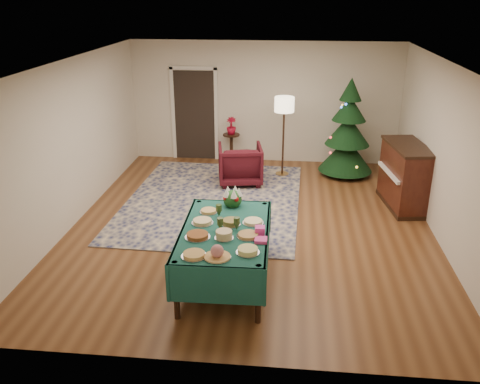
# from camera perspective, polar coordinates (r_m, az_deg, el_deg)

# --- Properties ---
(room_shell) EXTENTS (7.00, 7.00, 7.00)m
(room_shell) POSITION_cam_1_polar(r_m,az_deg,el_deg) (8.19, 1.37, 4.96)
(room_shell) COLOR #593319
(room_shell) RESTS_ON ground
(doorway) EXTENTS (1.08, 0.04, 2.16)m
(doorway) POSITION_cam_1_polar(r_m,az_deg,el_deg) (11.81, -5.12, 8.88)
(doorway) COLOR black
(doorway) RESTS_ON ground
(rug) EXTENTS (3.32, 4.29, 0.02)m
(rug) POSITION_cam_1_polar(r_m,az_deg,el_deg) (9.63, -3.00, -0.91)
(rug) COLOR #131B49
(rug) RESTS_ON ground
(buffet_table) EXTENTS (1.22, 2.03, 0.78)m
(buffet_table) POSITION_cam_1_polar(r_m,az_deg,el_deg) (6.79, -1.70, -5.37)
(buffet_table) COLOR black
(buffet_table) RESTS_ON ground
(platter_0) EXTENTS (0.31, 0.31, 0.05)m
(platter_0) POSITION_cam_1_polar(r_m,az_deg,el_deg) (6.08, -5.19, -7.04)
(platter_0) COLOR silver
(platter_0) RESTS_ON buffet_table
(platter_1) EXTENTS (0.33, 0.33, 0.17)m
(platter_1) POSITION_cam_1_polar(r_m,az_deg,el_deg) (6.01, -2.57, -6.82)
(platter_1) COLOR silver
(platter_1) RESTS_ON buffet_table
(platter_2) EXTENTS (0.29, 0.29, 0.06)m
(platter_2) POSITION_cam_1_polar(r_m,az_deg,el_deg) (6.13, 0.88, -6.59)
(platter_2) COLOR silver
(platter_2) RESTS_ON buffet_table
(platter_3) EXTENTS (0.33, 0.33, 0.05)m
(platter_3) POSITION_cam_1_polar(r_m,az_deg,el_deg) (6.51, -4.79, -4.91)
(platter_3) COLOR silver
(platter_3) RESTS_ON buffet_table
(platter_4) EXTENTS (0.25, 0.25, 0.11)m
(platter_4) POSITION_cam_1_polar(r_m,az_deg,el_deg) (6.46, -1.81, -4.82)
(platter_4) COLOR silver
(platter_4) RESTS_ON buffet_table
(platter_5) EXTENTS (0.30, 0.30, 0.04)m
(platter_5) POSITION_cam_1_polar(r_m,az_deg,el_deg) (6.52, 0.92, -4.87)
(platter_5) COLOR silver
(platter_5) RESTS_ON buffet_table
(platter_6) EXTENTS (0.30, 0.30, 0.05)m
(platter_6) POSITION_cam_1_polar(r_m,az_deg,el_deg) (6.89, -4.25, -3.34)
(platter_6) COLOR silver
(platter_6) RESTS_ON buffet_table
(platter_7) EXTENTS (0.26, 0.26, 0.07)m
(platter_7) POSITION_cam_1_polar(r_m,az_deg,el_deg) (6.82, -1.02, -3.43)
(platter_7) COLOR silver
(platter_7) RESTS_ON buffet_table
(platter_8) EXTENTS (0.29, 0.29, 0.04)m
(platter_8) POSITION_cam_1_polar(r_m,az_deg,el_deg) (6.88, 1.48, -3.36)
(platter_8) COLOR silver
(platter_8) RESTS_ON buffet_table
(platter_9) EXTENTS (0.26, 0.26, 0.04)m
(platter_9) POSITION_cam_1_polar(r_m,az_deg,el_deg) (7.21, -3.54, -2.16)
(platter_9) COLOR silver
(platter_9) RESTS_ON buffet_table
(goblet_0) EXTENTS (0.08, 0.08, 0.18)m
(goblet_0) POSITION_cam_1_polar(r_m,az_deg,el_deg) (7.04, -2.39, -2.07)
(goblet_0) COLOR #2D471E
(goblet_0) RESTS_ON buffet_table
(goblet_1) EXTENTS (0.08, 0.08, 0.18)m
(goblet_1) POSITION_cam_1_polar(r_m,az_deg,el_deg) (6.65, -0.36, -3.55)
(goblet_1) COLOR #2D471E
(goblet_1) RESTS_ON buffet_table
(goblet_2) EXTENTS (0.08, 0.08, 0.18)m
(goblet_2) POSITION_cam_1_polar(r_m,az_deg,el_deg) (6.64, -2.24, -3.59)
(goblet_2) COLOR #2D471E
(goblet_2) RESTS_ON buffet_table
(napkin_stack) EXTENTS (0.16, 0.16, 0.04)m
(napkin_stack) POSITION_cam_1_polar(r_m,az_deg,el_deg) (6.40, 2.35, -5.41)
(napkin_stack) COLOR #EF429F
(napkin_stack) RESTS_ON buffet_table
(gift_box) EXTENTS (0.13, 0.13, 0.10)m
(gift_box) POSITION_cam_1_polar(r_m,az_deg,el_deg) (6.57, 2.26, -4.34)
(gift_box) COLOR #ED42B1
(gift_box) RESTS_ON buffet_table
(centerpiece) EXTENTS (0.28, 0.28, 0.32)m
(centerpiece) POSITION_cam_1_polar(r_m,az_deg,el_deg) (7.37, -0.84, -0.59)
(centerpiece) COLOR #1E4C1E
(centerpiece) RESTS_ON buffet_table
(armchair) EXTENTS (0.99, 0.94, 0.89)m
(armchair) POSITION_cam_1_polar(r_m,az_deg,el_deg) (10.35, 0.02, 3.34)
(armchair) COLOR #410E16
(armchair) RESTS_ON ground
(floor_lamp) EXTENTS (0.41, 0.41, 1.68)m
(floor_lamp) POSITION_cam_1_polar(r_m,az_deg,el_deg) (10.61, 4.99, 9.24)
(floor_lamp) COLOR #A57F3F
(floor_lamp) RESTS_ON ground
(side_table) EXTENTS (0.38, 0.38, 0.68)m
(side_table) POSITION_cam_1_polar(r_m,az_deg,el_deg) (11.60, -0.98, 4.83)
(side_table) COLOR black
(side_table) RESTS_ON ground
(potted_plant) EXTENTS (0.22, 0.39, 0.22)m
(potted_plant) POSITION_cam_1_polar(r_m,az_deg,el_deg) (11.48, -0.99, 7.03)
(potted_plant) COLOR #A10B24
(potted_plant) RESTS_ON side_table
(christmas_tree) EXTENTS (1.23, 1.23, 2.07)m
(christmas_tree) POSITION_cam_1_polar(r_m,az_deg,el_deg) (10.94, 12.00, 6.56)
(christmas_tree) COLOR black
(christmas_tree) RESTS_ON ground
(piano) EXTENTS (0.80, 1.42, 1.17)m
(piano) POSITION_cam_1_polar(r_m,az_deg,el_deg) (9.65, 18.03, 1.64)
(piano) COLOR black
(piano) RESTS_ON ground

